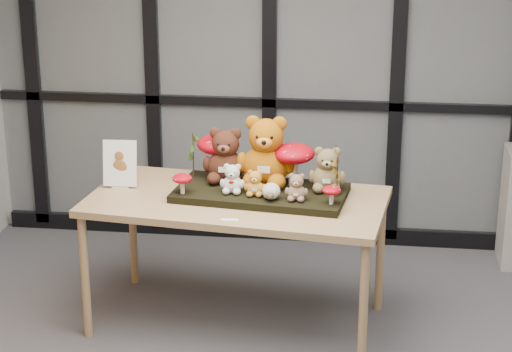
# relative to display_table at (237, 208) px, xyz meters

# --- Properties ---
(room_shell) EXTENTS (5.00, 5.00, 5.00)m
(room_shell) POSITION_rel_display_table_xyz_m (0.49, -1.11, 0.93)
(room_shell) COLOR #ACA9A2
(room_shell) RESTS_ON floor
(glass_partition) EXTENTS (4.90, 0.06, 2.78)m
(glass_partition) POSITION_rel_display_table_xyz_m (0.49, 1.36, 0.67)
(glass_partition) COLOR #2D383F
(glass_partition) RESTS_ON floor
(display_table) EXTENTS (1.83, 1.07, 0.81)m
(display_table) POSITION_rel_display_table_xyz_m (0.00, 0.00, 0.00)
(display_table) COLOR #A28858
(display_table) RESTS_ON floor
(diorama_tray) EXTENTS (1.05, 0.61, 0.04)m
(diorama_tray) POSITION_rel_display_table_xyz_m (0.14, 0.05, 0.09)
(diorama_tray) COLOR black
(diorama_tray) RESTS_ON display_table
(bear_pooh_yellow) EXTENTS (0.39, 0.36, 0.46)m
(bear_pooh_yellow) POSITION_rel_display_table_xyz_m (0.16, 0.16, 0.34)
(bear_pooh_yellow) COLOR #A6590A
(bear_pooh_yellow) RESTS_ON diorama_tray
(bear_brown_medium) EXTENTS (0.31, 0.28, 0.36)m
(bear_brown_medium) POSITION_rel_display_table_xyz_m (-0.09, 0.18, 0.29)
(bear_brown_medium) COLOR #401D11
(bear_brown_medium) RESTS_ON diorama_tray
(bear_tan_back) EXTENTS (0.24, 0.22, 0.29)m
(bear_tan_back) POSITION_rel_display_table_xyz_m (0.52, 0.09, 0.25)
(bear_tan_back) COLOR olive
(bear_tan_back) RESTS_ON diorama_tray
(bear_small_yellow) EXTENTS (0.14, 0.13, 0.17)m
(bear_small_yellow) POSITION_rel_display_table_xyz_m (0.12, -0.05, 0.19)
(bear_small_yellow) COLOR orange
(bear_small_yellow) RESTS_ON diorama_tray
(bear_white_bow) EXTENTS (0.16, 0.15, 0.19)m
(bear_white_bow) POSITION_rel_display_table_xyz_m (-0.02, -0.02, 0.20)
(bear_white_bow) COLOR white
(bear_white_bow) RESTS_ON diorama_tray
(bear_beige_small) EXTENTS (0.15, 0.14, 0.17)m
(bear_beige_small) POSITION_rel_display_table_xyz_m (0.36, -0.10, 0.19)
(bear_beige_small) COLOR #8C694E
(bear_beige_small) RESTS_ON diorama_tray
(plush_cream_hedgehog) EXTENTS (0.09, 0.08, 0.11)m
(plush_cream_hedgehog) POSITION_rel_display_table_xyz_m (0.22, -0.11, 0.16)
(plush_cream_hedgehog) COLOR beige
(plush_cream_hedgehog) RESTS_ON diorama_tray
(mushroom_back_left) EXTENTS (0.26, 0.26, 0.29)m
(mushroom_back_left) POSITION_rel_display_table_xyz_m (-0.15, 0.27, 0.25)
(mushroom_back_left) COLOR #9C0510
(mushroom_back_left) RESTS_ON diorama_tray
(mushroom_back_right) EXTENTS (0.25, 0.25, 0.28)m
(mushroom_back_right) POSITION_rel_display_table_xyz_m (0.32, 0.16, 0.25)
(mushroom_back_right) COLOR #9C0510
(mushroom_back_right) RESTS_ON diorama_tray
(mushroom_front_left) EXTENTS (0.12, 0.12, 0.13)m
(mushroom_front_left) POSITION_rel_display_table_xyz_m (-0.31, -0.07, 0.17)
(mushroom_front_left) COLOR #9C0510
(mushroom_front_left) RESTS_ON diorama_tray
(mushroom_front_right) EXTENTS (0.11, 0.11, 0.12)m
(mushroom_front_right) POSITION_rel_display_table_xyz_m (0.56, -0.15, 0.17)
(mushroom_front_right) COLOR #9C0510
(mushroom_front_right) RESTS_ON diorama_tray
(sprig_green_far_left) EXTENTS (0.05, 0.05, 0.28)m
(sprig_green_far_left) POSITION_rel_display_table_xyz_m (-0.30, 0.23, 0.25)
(sprig_green_far_left) COLOR #1C390D
(sprig_green_far_left) RESTS_ON diorama_tray
(sprig_green_mid_left) EXTENTS (0.05, 0.05, 0.22)m
(sprig_green_mid_left) POSITION_rel_display_table_xyz_m (-0.15, 0.27, 0.22)
(sprig_green_mid_left) COLOR #1C390D
(sprig_green_mid_left) RESTS_ON diorama_tray
(sprig_dry_far_right) EXTENTS (0.05, 0.05, 0.27)m
(sprig_dry_far_right) POSITION_rel_display_table_xyz_m (0.57, 0.11, 0.24)
(sprig_dry_far_right) COLOR brown
(sprig_dry_far_right) RESTS_ON diorama_tray
(sprig_dry_mid_right) EXTENTS (0.05, 0.05, 0.25)m
(sprig_dry_mid_right) POSITION_rel_display_table_xyz_m (0.59, -0.03, 0.23)
(sprig_dry_mid_right) COLOR brown
(sprig_dry_mid_right) RESTS_ON diorama_tray
(sprig_green_centre) EXTENTS (0.05, 0.05, 0.19)m
(sprig_green_centre) POSITION_rel_display_table_xyz_m (0.12, 0.25, 0.20)
(sprig_green_centre) COLOR #1C390D
(sprig_green_centre) RESTS_ON diorama_tray
(sign_holder) EXTENTS (0.21, 0.07, 0.29)m
(sign_holder) POSITION_rel_display_table_xyz_m (-0.73, 0.11, 0.20)
(sign_holder) COLOR silver
(sign_holder) RESTS_ON display_table
(label_card) EXTENTS (0.10, 0.03, 0.00)m
(label_card) POSITION_rel_display_table_xyz_m (0.01, -0.35, 0.07)
(label_card) COLOR white
(label_card) RESTS_ON display_table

